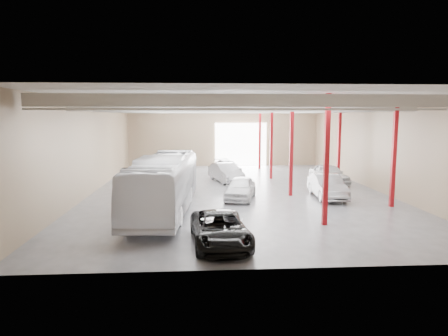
{
  "coord_description": "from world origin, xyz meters",
  "views": [
    {
      "loc": [
        -2.95,
        -30.56,
        5.85
      ],
      "look_at": [
        -1.17,
        -2.84,
        2.2
      ],
      "focal_mm": 32.0,
      "sensor_mm": 36.0,
      "label": 1
    }
  ],
  "objects": [
    {
      "name": "black_sedan",
      "position": [
        -2.0,
        -13.0,
        0.74
      ],
      "size": [
        2.86,
        5.49,
        1.48
      ],
      "primitive_type": "imported",
      "rotation": [
        0.0,
        0.0,
        0.08
      ],
      "color": "black",
      "rests_on": "ground"
    },
    {
      "name": "car_row_b",
      "position": [
        -0.53,
        4.5,
        0.82
      ],
      "size": [
        3.16,
        5.29,
        1.65
      ],
      "primitive_type": "imported",
      "rotation": [
        0.0,
        0.0,
        0.3
      ],
      "color": "#A1A2A6",
      "rests_on": "ground"
    },
    {
      "name": "coach_bus",
      "position": [
        -5.05,
        -6.4,
        1.73
      ],
      "size": [
        3.85,
        12.64,
        3.47
      ],
      "primitive_type": "imported",
      "rotation": [
        0.0,
        0.0,
        -0.08
      ],
      "color": "white",
      "rests_on": "ground"
    },
    {
      "name": "depot_shell",
      "position": [
        0.13,
        0.48,
        4.98
      ],
      "size": [
        22.12,
        32.12,
        7.06
      ],
      "color": "#46464B",
      "rests_on": "ground"
    },
    {
      "name": "car_row_a",
      "position": [
        -0.01,
        -3.0,
        0.79
      ],
      "size": [
        2.96,
        4.94,
        1.57
      ],
      "primitive_type": "imported",
      "rotation": [
        0.0,
        0.0,
        -0.25
      ],
      "color": "silver",
      "rests_on": "ground"
    },
    {
      "name": "car_right_near",
      "position": [
        6.22,
        -3.02,
        0.85
      ],
      "size": [
        2.05,
        5.25,
        1.7
      ],
      "primitive_type": "imported",
      "rotation": [
        0.0,
        0.0,
        -0.05
      ],
      "color": "#AEAEB3",
      "rests_on": "ground"
    },
    {
      "name": "car_row_c",
      "position": [
        -0.0,
        9.7,
        0.66
      ],
      "size": [
        2.97,
        4.89,
        1.33
      ],
      "primitive_type": "imported",
      "rotation": [
        0.0,
        0.0,
        0.26
      ],
      "color": "slate",
      "rests_on": "ground"
    },
    {
      "name": "car_right_far",
      "position": [
        8.3,
        2.85,
        0.85
      ],
      "size": [
        2.6,
        5.19,
        1.7
      ],
      "primitive_type": "imported",
      "rotation": [
        0.0,
        0.0,
        0.12
      ],
      "color": "silver",
      "rests_on": "ground"
    }
  ]
}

